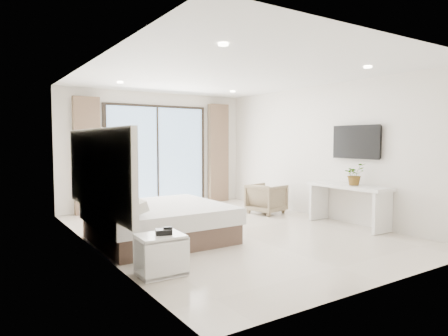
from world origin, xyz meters
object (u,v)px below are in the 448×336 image
(nightstand, at_px, (160,255))
(console_desk, at_px, (348,196))
(armchair, at_px, (266,197))
(bed, at_px, (159,222))

(nightstand, relative_size, console_desk, 0.34)
(console_desk, xyz_separation_m, armchair, (-0.43, 1.83, -0.21))
(bed, distance_m, nightstand, 1.64)
(nightstand, height_order, console_desk, console_desk)
(armchair, bearing_deg, console_desk, -179.76)
(console_desk, bearing_deg, bed, 164.42)
(nightstand, xyz_separation_m, console_desk, (4.00, 0.58, 0.32))
(console_desk, bearing_deg, nightstand, -171.79)
(console_desk, height_order, armchair, console_desk)
(bed, bearing_deg, armchair, 17.05)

